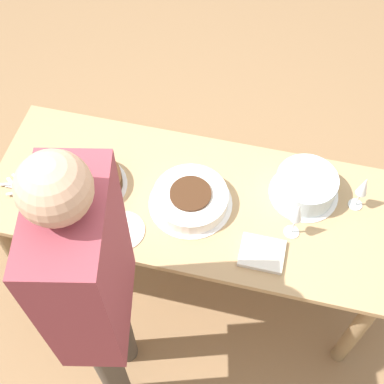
{
  "coord_description": "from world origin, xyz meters",
  "views": [
    {
      "loc": [
        0.29,
        -1.23,
        2.71
      ],
      "look_at": [
        0.0,
        0.0,
        0.8
      ],
      "focal_mm": 50.0,
      "sensor_mm": 36.0,
      "label": 1
    }
  ],
  "objects": [
    {
      "name": "wine_glass_near",
      "position": [
        0.44,
        -0.07,
        0.9
      ],
      "size": [
        0.06,
        0.06,
        0.21
      ],
      "color": "silver",
      "rests_on": "dining_table"
    },
    {
      "name": "person_cutting",
      "position": [
        -0.2,
        -0.61,
        1.06
      ],
      "size": [
        0.3,
        0.44,
        1.74
      ],
      "rotation": [
        0.0,
        0.0,
        1.78
      ],
      "color": "#4C4238",
      "rests_on": "ground_plane"
    },
    {
      "name": "cake_back_decorated",
      "position": [
        0.47,
        0.14,
        0.81
      ],
      "size": [
        0.3,
        0.3,
        0.12
      ],
      "color": "white",
      "rests_on": "dining_table"
    },
    {
      "name": "dessert_plate_left",
      "position": [
        -0.25,
        -0.23,
        0.75
      ],
      "size": [
        0.19,
        0.19,
        0.01
      ],
      "color": "white",
      "rests_on": "dining_table"
    },
    {
      "name": "cake_front_chocolate",
      "position": [
        -0.45,
        -0.04,
        0.79
      ],
      "size": [
        0.31,
        0.31,
        0.08
      ],
      "color": "white",
      "rests_on": "dining_table"
    },
    {
      "name": "ground_plane",
      "position": [
        0.0,
        0.0,
        0.0
      ],
      "size": [
        12.0,
        12.0,
        0.0
      ],
      "primitive_type": "plane",
      "color": "#8E6B47"
    },
    {
      "name": "cake_center_white",
      "position": [
        0.0,
        -0.03,
        0.79
      ],
      "size": [
        0.36,
        0.36,
        0.08
      ],
      "color": "white",
      "rests_on": "dining_table"
    },
    {
      "name": "napkin_stack",
      "position": [
        0.34,
        -0.2,
        0.76
      ],
      "size": [
        0.18,
        0.15,
        0.02
      ],
      "color": "silver",
      "rests_on": "dining_table"
    },
    {
      "name": "wine_glass_far",
      "position": [
        0.7,
        0.13,
        0.89
      ],
      "size": [
        0.06,
        0.06,
        0.2
      ],
      "color": "silver",
      "rests_on": "dining_table"
    },
    {
      "name": "fork_pile",
      "position": [
        -0.75,
        -0.13,
        0.76
      ],
      "size": [
        0.21,
        0.14,
        0.02
      ],
      "color": "silver",
      "rests_on": "dining_table"
    },
    {
      "name": "dining_table",
      "position": [
        0.0,
        0.0,
        0.63
      ],
      "size": [
        1.8,
        0.7,
        0.75
      ],
      "color": "tan",
      "rests_on": "ground_plane"
    }
  ]
}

